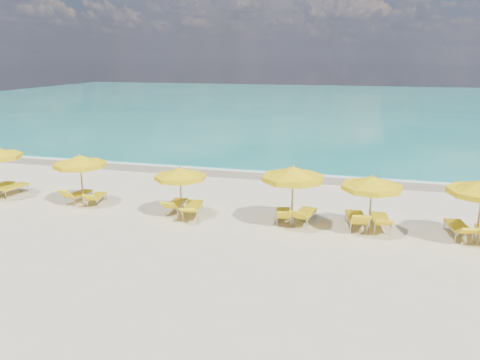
# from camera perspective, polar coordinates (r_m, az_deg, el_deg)

# --- Properties ---
(ground_plane) EXTENTS (120.00, 120.00, 0.00)m
(ground_plane) POSITION_cam_1_polar(r_m,az_deg,el_deg) (19.04, -1.16, -4.62)
(ground_plane) COLOR beige
(ocean) EXTENTS (120.00, 80.00, 0.30)m
(ocean) POSITION_cam_1_polar(r_m,az_deg,el_deg) (65.74, 10.61, 9.10)
(ocean) COLOR #167E72
(ocean) RESTS_ON ground
(wet_sand_band) EXTENTS (120.00, 2.60, 0.01)m
(wet_sand_band) POSITION_cam_1_polar(r_m,az_deg,el_deg) (25.93, 3.35, 0.68)
(wet_sand_band) COLOR tan
(wet_sand_band) RESTS_ON ground
(foam_line) EXTENTS (120.00, 1.20, 0.03)m
(foam_line) POSITION_cam_1_polar(r_m,az_deg,el_deg) (26.69, 3.70, 1.09)
(foam_line) COLOR white
(foam_line) RESTS_ON ground
(whitecap_near) EXTENTS (14.00, 0.36, 0.05)m
(whitecap_near) POSITION_cam_1_polar(r_m,az_deg,el_deg) (36.52, -2.86, 4.85)
(whitecap_near) COLOR white
(whitecap_near) RESTS_ON ground
(whitecap_far) EXTENTS (18.00, 0.30, 0.05)m
(whitecap_far) POSITION_cam_1_polar(r_m,az_deg,el_deg) (41.84, 18.94, 5.35)
(whitecap_far) COLOR white
(whitecap_far) RESTS_ON ground
(umbrella_2) EXTENTS (2.49, 2.49, 2.28)m
(umbrella_2) POSITION_cam_1_polar(r_m,az_deg,el_deg) (21.36, -18.94, 2.16)
(umbrella_2) COLOR tan
(umbrella_2) RESTS_ON ground
(umbrella_3) EXTENTS (2.65, 2.65, 2.12)m
(umbrella_3) POSITION_cam_1_polar(r_m,az_deg,el_deg) (18.80, -7.30, 0.76)
(umbrella_3) COLOR tan
(umbrella_3) RESTS_ON ground
(umbrella_4) EXTENTS (3.10, 3.10, 2.43)m
(umbrella_4) POSITION_cam_1_polar(r_m,az_deg,el_deg) (17.64, 6.48, 0.73)
(umbrella_4) COLOR tan
(umbrella_4) RESTS_ON ground
(umbrella_5) EXTENTS (2.64, 2.64, 2.24)m
(umbrella_5) POSITION_cam_1_polar(r_m,az_deg,el_deg) (17.50, 15.79, -0.40)
(umbrella_5) COLOR tan
(umbrella_5) RESTS_ON ground
(lounger_1_left) EXTENTS (0.66, 1.88, 0.71)m
(lounger_1_left) POSITION_cam_1_polar(r_m,az_deg,el_deg) (25.04, -27.24, -0.98)
(lounger_1_left) COLOR #A5A8AD
(lounger_1_left) RESTS_ON ground
(lounger_1_right) EXTENTS (0.93, 2.06, 0.71)m
(lounger_1_right) POSITION_cam_1_polar(r_m,az_deg,el_deg) (24.47, -26.06, -1.15)
(lounger_1_right) COLOR #A5A8AD
(lounger_1_right) RESTS_ON ground
(lounger_2_left) EXTENTS (0.75, 1.75, 0.83)m
(lounger_2_left) POSITION_cam_1_polar(r_m,az_deg,el_deg) (22.20, -19.14, -2.01)
(lounger_2_left) COLOR #A5A8AD
(lounger_2_left) RESTS_ON ground
(lounger_2_right) EXTENTS (0.82, 1.67, 0.71)m
(lounger_2_right) POSITION_cam_1_polar(r_m,az_deg,el_deg) (21.70, -17.10, -2.28)
(lounger_2_right) COLOR #A5A8AD
(lounger_2_right) RESTS_ON ground
(lounger_3_left) EXTENTS (0.67, 1.82, 0.79)m
(lounger_3_left) POSITION_cam_1_polar(r_m,az_deg,el_deg) (19.82, -7.81, -3.29)
(lounger_3_left) COLOR #A5A8AD
(lounger_3_left) RESTS_ON ground
(lounger_3_right) EXTENTS (1.04, 2.15, 0.77)m
(lounger_3_right) POSITION_cam_1_polar(r_m,az_deg,el_deg) (19.22, -5.78, -3.73)
(lounger_3_right) COLOR #A5A8AD
(lounger_3_right) RESTS_ON ground
(lounger_4_left) EXTENTS (0.87, 1.76, 0.78)m
(lounger_4_left) POSITION_cam_1_polar(r_m,az_deg,el_deg) (18.59, 5.32, -4.48)
(lounger_4_left) COLOR #A5A8AD
(lounger_4_left) RESTS_ON ground
(lounger_4_right) EXTENTS (0.91, 1.97, 0.84)m
(lounger_4_right) POSITION_cam_1_polar(r_m,az_deg,el_deg) (18.55, 7.85, -4.53)
(lounger_4_right) COLOR #A5A8AD
(lounger_4_right) RESTS_ON ground
(lounger_5_left) EXTENTS (1.00, 2.08, 0.92)m
(lounger_5_left) POSITION_cam_1_polar(r_m,az_deg,el_deg) (18.39, 13.97, -4.97)
(lounger_5_left) COLOR #A5A8AD
(lounger_5_left) RESTS_ON ground
(lounger_5_right) EXTENTS (0.81, 1.96, 0.77)m
(lounger_5_right) POSITION_cam_1_polar(r_m,az_deg,el_deg) (18.55, 16.73, -5.06)
(lounger_5_right) COLOR #A5A8AD
(lounger_5_right) RESTS_ON ground
(lounger_6_left) EXTENTS (0.92, 2.01, 0.79)m
(lounger_6_left) POSITION_cam_1_polar(r_m,az_deg,el_deg) (18.74, 25.07, -5.66)
(lounger_6_left) COLOR #A5A8AD
(lounger_6_left) RESTS_ON ground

